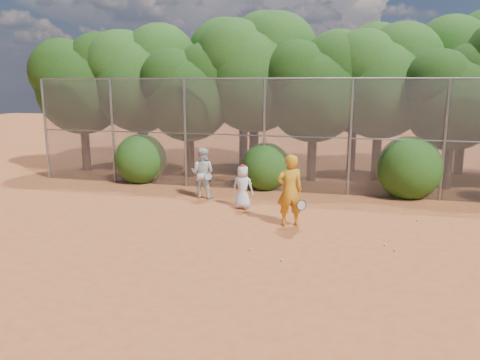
# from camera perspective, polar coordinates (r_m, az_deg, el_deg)

# --- Properties ---
(ground) EXTENTS (80.00, 80.00, 0.00)m
(ground) POSITION_cam_1_polar(r_m,az_deg,el_deg) (11.28, 1.81, -8.30)
(ground) COLOR #AB5226
(ground) RESTS_ON ground
(fence_back) EXTENTS (20.05, 0.09, 4.03)m
(fence_back) POSITION_cam_1_polar(r_m,az_deg,el_deg) (16.62, 5.96, 5.48)
(fence_back) COLOR gray
(fence_back) RESTS_ON ground
(tree_0) EXTENTS (4.38, 3.81, 6.00)m
(tree_0) POSITION_cam_1_polar(r_m,az_deg,el_deg) (21.80, -18.61, 11.41)
(tree_0) COLOR black
(tree_0) RESTS_ON ground
(tree_1) EXTENTS (4.64, 4.03, 6.35)m
(tree_1) POSITION_cam_1_polar(r_m,az_deg,el_deg) (21.01, -12.00, 12.40)
(tree_1) COLOR black
(tree_1) RESTS_ON ground
(tree_2) EXTENTS (3.99, 3.47, 5.47)m
(tree_2) POSITION_cam_1_polar(r_m,az_deg,el_deg) (19.38, -6.12, 10.93)
(tree_2) COLOR black
(tree_2) RESTS_ON ground
(tree_3) EXTENTS (4.89, 4.26, 6.70)m
(tree_3) POSITION_cam_1_polar(r_m,az_deg,el_deg) (19.65, 1.96, 13.37)
(tree_3) COLOR black
(tree_3) RESTS_ON ground
(tree_4) EXTENTS (4.19, 3.64, 5.73)m
(tree_4) POSITION_cam_1_polar(r_m,az_deg,el_deg) (18.66, 9.18, 11.35)
(tree_4) COLOR black
(tree_4) RESTS_ON ground
(tree_5) EXTENTS (4.51, 3.92, 6.17)m
(tree_5) POSITION_cam_1_polar(r_m,az_deg,el_deg) (19.40, 16.98, 11.86)
(tree_5) COLOR black
(tree_5) RESTS_ON ground
(tree_6) EXTENTS (3.86, 3.36, 5.29)m
(tree_6) POSITION_cam_1_polar(r_m,az_deg,el_deg) (18.67, 24.76, 9.53)
(tree_6) COLOR black
(tree_6) RESTS_ON ground
(tree_9) EXTENTS (4.83, 4.20, 6.62)m
(tree_9) POSITION_cam_1_polar(r_m,az_deg,el_deg) (23.52, -11.74, 12.76)
(tree_9) COLOR black
(tree_9) RESTS_ON ground
(tree_10) EXTENTS (5.15, 4.48, 7.06)m
(tree_10) POSITION_cam_1_polar(r_m,az_deg,el_deg) (22.02, 0.62, 13.82)
(tree_10) COLOR black
(tree_10) RESTS_ON ground
(tree_11) EXTENTS (4.64, 4.03, 6.35)m
(tree_11) POSITION_cam_1_polar(r_m,az_deg,el_deg) (20.99, 14.03, 12.31)
(tree_11) COLOR black
(tree_11) RESTS_ON ground
(tree_12) EXTENTS (5.02, 4.37, 6.88)m
(tree_12) POSITION_cam_1_polar(r_m,az_deg,el_deg) (22.02, 26.17, 12.34)
(tree_12) COLOR black
(tree_12) RESTS_ON ground
(bush_0) EXTENTS (2.00, 2.00, 2.00)m
(bush_0) POSITION_cam_1_polar(r_m,az_deg,el_deg) (18.81, -12.01, 2.80)
(bush_0) COLOR #1D4511
(bush_0) RESTS_ON ground
(bush_1) EXTENTS (1.80, 1.80, 1.80)m
(bush_1) POSITION_cam_1_polar(r_m,az_deg,el_deg) (17.22, 3.12, 1.88)
(bush_1) COLOR #1D4511
(bush_1) RESTS_ON ground
(bush_2) EXTENTS (2.20, 2.20, 2.20)m
(bush_2) POSITION_cam_1_polar(r_m,az_deg,el_deg) (16.97, 19.94, 1.71)
(bush_2) COLOR #1D4511
(bush_2) RESTS_ON ground
(player_yellow) EXTENTS (0.91, 0.73, 1.99)m
(player_yellow) POSITION_cam_1_polar(r_m,az_deg,el_deg) (12.80, 6.09, -1.27)
(player_yellow) COLOR orange
(player_yellow) RESTS_ON ground
(player_teen) EXTENTS (0.71, 0.49, 1.39)m
(player_teen) POSITION_cam_1_polar(r_m,az_deg,el_deg) (14.53, 0.33, -0.82)
(player_teen) COLOR silver
(player_teen) RESTS_ON ground
(player_white) EXTENTS (0.89, 0.76, 1.71)m
(player_white) POSITION_cam_1_polar(r_m,az_deg,el_deg) (15.92, -4.59, 0.87)
(player_white) COLOR silver
(player_white) RESTS_ON ground
(ball_0) EXTENTS (0.07, 0.07, 0.07)m
(ball_0) POSITION_cam_1_polar(r_m,az_deg,el_deg) (11.92, 17.25, -7.56)
(ball_0) COLOR #CCD526
(ball_0) RESTS_ON ground
(ball_1) EXTENTS (0.07, 0.07, 0.07)m
(ball_1) POSITION_cam_1_polar(r_m,az_deg,el_deg) (14.30, 20.79, -4.55)
(ball_1) COLOR #CCD526
(ball_1) RESTS_ON ground
(ball_2) EXTENTS (0.07, 0.07, 0.07)m
(ball_2) POSITION_cam_1_polar(r_m,az_deg,el_deg) (10.51, 5.14, -9.70)
(ball_2) COLOR #CCD526
(ball_2) RESTS_ON ground
(ball_3) EXTENTS (0.07, 0.07, 0.07)m
(ball_3) POSITION_cam_1_polar(r_m,az_deg,el_deg) (11.63, 18.29, -8.11)
(ball_3) COLOR #CCD526
(ball_3) RESTS_ON ground
(ball_4) EXTENTS (0.07, 0.07, 0.07)m
(ball_4) POSITION_cam_1_polar(r_m,az_deg,el_deg) (11.11, 1.19, -8.43)
(ball_4) COLOR #CCD526
(ball_4) RESTS_ON ground
(ball_5) EXTENTS (0.07, 0.07, 0.07)m
(ball_5) POSITION_cam_1_polar(r_m,az_deg,el_deg) (14.88, 19.35, -3.82)
(ball_5) COLOR #CCD526
(ball_5) RESTS_ON ground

